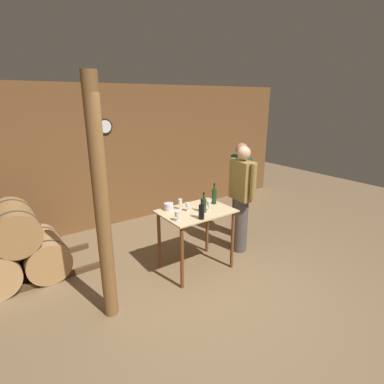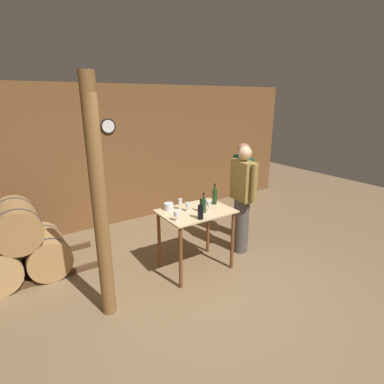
# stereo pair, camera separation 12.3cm
# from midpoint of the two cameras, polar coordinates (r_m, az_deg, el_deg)

# --- Properties ---
(ground_plane) EXTENTS (14.00, 14.00, 0.00)m
(ground_plane) POSITION_cam_midpoint_polar(r_m,az_deg,el_deg) (4.13, 5.29, -18.90)
(ground_plane) COLOR brown
(back_wall) EXTENTS (8.40, 0.08, 2.70)m
(back_wall) POSITION_cam_midpoint_polar(r_m,az_deg,el_deg) (6.05, -12.48, 6.67)
(back_wall) COLOR brown
(back_wall) RESTS_ON ground_plane
(barrel_rack) EXTENTS (2.06, 0.90, 1.11)m
(barrel_rack) POSITION_cam_midpoint_polar(r_m,az_deg,el_deg) (4.88, -29.28, -9.03)
(barrel_rack) COLOR #4C331E
(barrel_rack) RESTS_ON ground_plane
(tasting_table) EXTENTS (1.01, 0.72, 0.92)m
(tasting_table) POSITION_cam_midpoint_polar(r_m,az_deg,el_deg) (4.32, 1.56, -5.85)
(tasting_table) COLOR #D1B284
(tasting_table) RESTS_ON ground_plane
(wooden_post) EXTENTS (0.16, 0.16, 2.70)m
(wooden_post) POSITION_cam_midpoint_polar(r_m,az_deg,el_deg) (3.33, -16.20, -2.49)
(wooden_post) COLOR brown
(wooden_post) RESTS_ON ground_plane
(wine_bottle_far_left) EXTENTS (0.08, 0.08, 0.28)m
(wine_bottle_far_left) POSITION_cam_midpoint_polar(r_m,az_deg,el_deg) (3.93, 2.54, -3.75)
(wine_bottle_far_left) COLOR black
(wine_bottle_far_left) RESTS_ON tasting_table
(wine_bottle_left) EXTENTS (0.07, 0.07, 0.29)m
(wine_bottle_left) POSITION_cam_midpoint_polar(r_m,az_deg,el_deg) (4.16, 3.04, -2.50)
(wine_bottle_left) COLOR #193819
(wine_bottle_left) RESTS_ON tasting_table
(wine_bottle_center) EXTENTS (0.07, 0.07, 0.31)m
(wine_bottle_center) POSITION_cam_midpoint_polar(r_m,az_deg,el_deg) (4.49, 5.12, -0.79)
(wine_bottle_center) COLOR #193819
(wine_bottle_center) RESTS_ON tasting_table
(wine_glass_near_left) EXTENTS (0.07, 0.07, 0.14)m
(wine_glass_near_left) POSITION_cam_midpoint_polar(r_m,az_deg,el_deg) (3.87, -2.11, -4.19)
(wine_glass_near_left) COLOR silver
(wine_glass_near_left) RESTS_ON tasting_table
(wine_glass_near_center) EXTENTS (0.06, 0.06, 0.16)m
(wine_glass_near_center) POSITION_cam_midpoint_polar(r_m,az_deg,el_deg) (4.26, -1.40, -1.89)
(wine_glass_near_center) COLOR silver
(wine_glass_near_center) RESTS_ON tasting_table
(wine_glass_near_right) EXTENTS (0.06, 0.06, 0.13)m
(wine_glass_near_right) POSITION_cam_midpoint_polar(r_m,az_deg,el_deg) (4.20, -0.02, -2.51)
(wine_glass_near_right) COLOR silver
(wine_glass_near_right) RESTS_ON tasting_table
(wine_glass_far_side) EXTENTS (0.06, 0.06, 0.14)m
(wine_glass_far_side) POSITION_cam_midpoint_polar(r_m,az_deg,el_deg) (4.22, 4.01, -2.26)
(wine_glass_far_side) COLOR silver
(wine_glass_far_side) RESTS_ON tasting_table
(ice_bucket) EXTENTS (0.13, 0.13, 0.10)m
(ice_bucket) POSITION_cam_midpoint_polar(r_m,az_deg,el_deg) (4.27, -3.64, -2.76)
(ice_bucket) COLOR silver
(ice_bucket) RESTS_ON tasting_table
(person_host) EXTENTS (0.34, 0.56, 1.72)m
(person_host) POSITION_cam_midpoint_polar(r_m,az_deg,el_deg) (5.37, 10.11, 0.58)
(person_host) COLOR #232328
(person_host) RESTS_ON ground_plane
(person_visitor_with_scarf) EXTENTS (0.25, 0.59, 1.75)m
(person_visitor_with_scarf) POSITION_cam_midpoint_polar(r_m,az_deg,el_deg) (4.82, 10.34, -1.12)
(person_visitor_with_scarf) COLOR #4C4742
(person_visitor_with_scarf) RESTS_ON ground_plane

